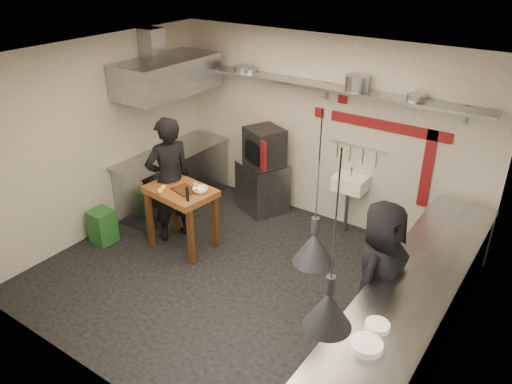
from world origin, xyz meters
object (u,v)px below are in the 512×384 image
Objects in this scene: oven_stand at (263,186)px; chef_right at (379,275)px; green_bin at (103,226)px; combi_oven at (264,146)px; chef_left at (169,180)px; prep_table at (183,218)px.

oven_stand is 0.48× the size of chef_right.
combi_oven is at bearing 57.61° from green_bin.
chef_right reaches higher than green_bin.
chef_left is at bearing -88.38° from oven_stand.
oven_stand is at bearing 86.23° from prep_table.
green_bin is 4.03m from chef_right.
prep_table is at bearing 90.20° from chef_right.
oven_stand is at bearing -154.41° from combi_oven.
chef_left reaches higher than green_bin.
chef_left is 3.26m from chef_right.
prep_table is (-0.32, -1.57, -0.63)m from combi_oven.
prep_table is (-0.29, -1.57, 0.06)m from oven_stand.
oven_stand is 0.43× the size of chef_left.
prep_table is 2.96m from chef_right.
oven_stand is 1.60× the size of green_bin.
oven_stand is 0.69m from combi_oven.
green_bin is at bearing -144.50° from prep_table.
green_bin is 1.20m from chef_left.
chef_right is at bearing 106.84° from chef_left.
chef_left is at bearing -89.34° from combi_oven.
prep_table is 0.55× the size of chef_right.
oven_stand is 1.38× the size of combi_oven.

